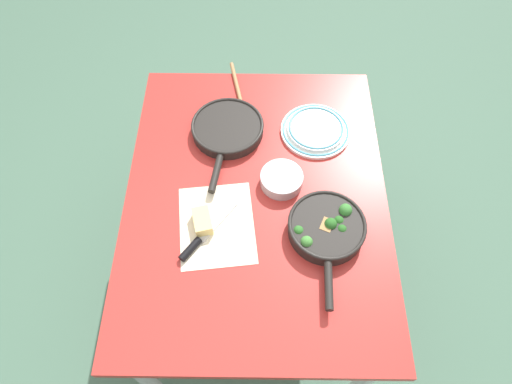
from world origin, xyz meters
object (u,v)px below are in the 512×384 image
at_px(skillet_broccoli, 326,228).
at_px(cheese_block, 202,221).
at_px(skillet_eggs, 227,129).
at_px(grater_knife, 201,238).
at_px(dinner_plate_stack, 316,130).
at_px(prep_bowl_steel, 282,179).
at_px(wooden_spoon, 241,103).

relative_size(skillet_broccoli, cheese_block, 3.94).
distance_m(skillet_broccoli, cheese_block, 0.39).
bearing_deg(skillet_eggs, grater_knife, -0.01).
relative_size(dinner_plate_stack, prep_bowl_steel, 1.76).
xyz_separation_m(skillet_eggs, grater_knife, (-0.43, 0.06, -0.01)).
height_order(wooden_spoon, dinner_plate_stack, dinner_plate_stack).
distance_m(skillet_broccoli, dinner_plate_stack, 0.41).
xyz_separation_m(skillet_eggs, prep_bowl_steel, (-0.21, -0.19, -0.00)).
bearing_deg(skillet_eggs, prep_bowl_steel, 50.02).
xyz_separation_m(grater_knife, dinner_plate_stack, (0.44, -0.38, 0.00)).
xyz_separation_m(skillet_broccoli, grater_knife, (-0.03, 0.39, -0.02)).
relative_size(wooden_spoon, grater_knife, 1.57).
bearing_deg(skillet_broccoli, cheese_block, -90.97).
distance_m(skillet_eggs, grater_knife, 0.43).
relative_size(skillet_eggs, wooden_spoon, 1.15).
bearing_deg(grater_knife, cheese_block, 32.92).
bearing_deg(dinner_plate_stack, skillet_broccoli, -178.85).
bearing_deg(skillet_eggs, cheese_block, -0.76).
height_order(skillet_eggs, grater_knife, skillet_eggs).
height_order(skillet_broccoli, prep_bowl_steel, skillet_broccoli).
relative_size(cheese_block, prep_bowl_steel, 0.69).
bearing_deg(wooden_spoon, skillet_broccoli, 15.69).
bearing_deg(dinner_plate_stack, grater_knife, 138.83).
relative_size(wooden_spoon, cheese_block, 3.58).
bearing_deg(cheese_block, skillet_eggs, -9.31).
distance_m(skillet_broccoli, skillet_eggs, 0.52).
relative_size(skillet_eggs, grater_knife, 1.81).
height_order(skillet_broccoli, grater_knife, skillet_broccoli).
bearing_deg(prep_bowl_steel, skillet_eggs, 41.46).
bearing_deg(cheese_block, prep_bowl_steel, -57.23).
distance_m(grater_knife, dinner_plate_stack, 0.58).
height_order(cheese_block, dinner_plate_stack, cheese_block).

